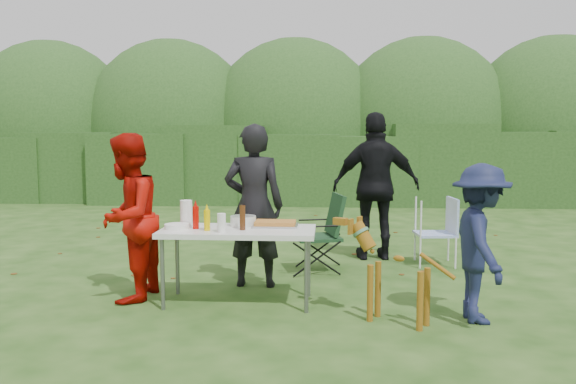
# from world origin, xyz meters

# --- Properties ---
(ground) EXTENTS (80.00, 80.00, 0.00)m
(ground) POSITION_xyz_m (0.00, 0.00, 0.00)
(ground) COLOR #1E4211
(hedge_row) EXTENTS (22.00, 1.40, 1.70)m
(hedge_row) POSITION_xyz_m (0.00, 8.00, 0.85)
(hedge_row) COLOR #23471C
(hedge_row) RESTS_ON ground
(shrub_backdrop) EXTENTS (20.00, 2.60, 3.20)m
(shrub_backdrop) POSITION_xyz_m (0.00, 9.60, 1.60)
(shrub_backdrop) COLOR #3D6628
(shrub_backdrop) RESTS_ON ground
(folding_table) EXTENTS (1.50, 0.70, 0.74)m
(folding_table) POSITION_xyz_m (0.01, -0.10, 0.69)
(folding_table) COLOR silver
(folding_table) RESTS_ON ground
(person_cook) EXTENTS (0.65, 0.42, 1.77)m
(person_cook) POSITION_xyz_m (0.08, 0.57, 0.88)
(person_cook) COLOR black
(person_cook) RESTS_ON ground
(person_red_jacket) EXTENTS (0.69, 0.86, 1.67)m
(person_red_jacket) POSITION_xyz_m (-1.10, -0.06, 0.84)
(person_red_jacket) COLOR #A50C03
(person_red_jacket) RESTS_ON ground
(person_black_puffy) EXTENTS (1.16, 0.56, 1.93)m
(person_black_puffy) POSITION_xyz_m (1.51, 2.06, 0.96)
(person_black_puffy) COLOR black
(person_black_puffy) RESTS_ON ground
(child) EXTENTS (0.56, 0.93, 1.41)m
(child) POSITION_xyz_m (2.23, -0.51, 0.71)
(child) COLOR #161C3D
(child) RESTS_ON ground
(dog) EXTENTS (0.99, 0.78, 0.89)m
(dog) POSITION_xyz_m (1.51, -0.63, 0.44)
(dog) COLOR brown
(dog) RESTS_ON ground
(camping_chair) EXTENTS (0.72, 0.72, 0.94)m
(camping_chair) POSITION_xyz_m (0.76, 1.29, 0.47)
(camping_chair) COLOR #1A3B1F
(camping_chair) RESTS_ON ground
(lawn_chair) EXTENTS (0.56, 0.56, 0.86)m
(lawn_chair) POSITION_xyz_m (2.23, 1.77, 0.43)
(lawn_chair) COLOR #456FDC
(lawn_chair) RESTS_ON ground
(food_tray) EXTENTS (0.45, 0.30, 0.02)m
(food_tray) POSITION_xyz_m (0.36, 0.07, 0.75)
(food_tray) COLOR #B7B7BA
(food_tray) RESTS_ON folding_table
(focaccia_bread) EXTENTS (0.40, 0.26, 0.04)m
(focaccia_bread) POSITION_xyz_m (0.36, 0.07, 0.78)
(focaccia_bread) COLOR #BB752D
(focaccia_bread) RESTS_ON food_tray
(mustard_bottle) EXTENTS (0.06, 0.06, 0.20)m
(mustard_bottle) POSITION_xyz_m (-0.27, -0.22, 0.84)
(mustard_bottle) COLOR #E5C100
(mustard_bottle) RESTS_ON folding_table
(ketchup_bottle) EXTENTS (0.06, 0.06, 0.22)m
(ketchup_bottle) POSITION_xyz_m (-0.40, -0.12, 0.85)
(ketchup_bottle) COLOR #B00903
(ketchup_bottle) RESTS_ON folding_table
(beer_bottle) EXTENTS (0.06, 0.06, 0.24)m
(beer_bottle) POSITION_xyz_m (0.06, -0.16, 0.86)
(beer_bottle) COLOR #47230F
(beer_bottle) RESTS_ON folding_table
(paper_towel_roll) EXTENTS (0.12, 0.12, 0.26)m
(paper_towel_roll) POSITION_xyz_m (-0.53, 0.04, 0.87)
(paper_towel_roll) COLOR white
(paper_towel_roll) RESTS_ON folding_table
(cup_stack) EXTENTS (0.08, 0.08, 0.18)m
(cup_stack) POSITION_xyz_m (-0.11, -0.31, 0.83)
(cup_stack) COLOR white
(cup_stack) RESTS_ON folding_table
(pasta_bowl) EXTENTS (0.26, 0.26, 0.10)m
(pasta_bowl) POSITION_xyz_m (0.03, 0.10, 0.79)
(pasta_bowl) COLOR silver
(pasta_bowl) RESTS_ON folding_table
(plate_stack) EXTENTS (0.24, 0.24, 0.05)m
(plate_stack) POSITION_xyz_m (-0.58, -0.15, 0.77)
(plate_stack) COLOR white
(plate_stack) RESTS_ON folding_table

